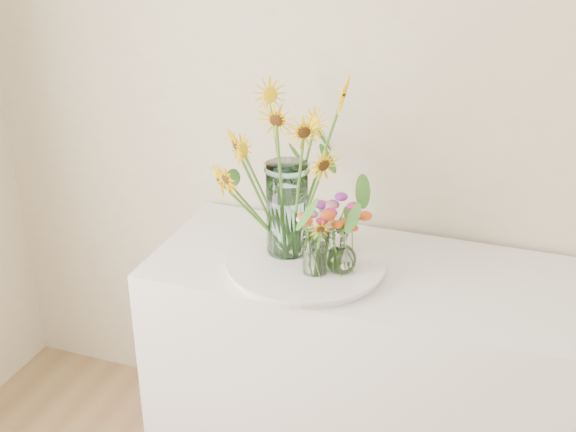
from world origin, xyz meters
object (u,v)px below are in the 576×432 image
at_px(counter, 361,381).
at_px(mason_jar, 287,209).
at_px(tray, 305,265).
at_px(small_vase_a, 315,253).
at_px(small_vase_b, 341,250).
at_px(small_vase_c, 336,240).

xyz_separation_m(counter, mason_jar, (-0.26, -0.03, 0.63)).
bearing_deg(mason_jar, tray, -28.92).
height_order(small_vase_a, small_vase_b, small_vase_b).
bearing_deg(counter, tray, -159.26).
bearing_deg(tray, small_vase_b, -10.25).
relative_size(small_vase_a, small_vase_c, 1.30).
xyz_separation_m(mason_jar, small_vase_b, (0.20, -0.06, -0.08)).
height_order(counter, small_vase_a, small_vase_a).
distance_m(tray, small_vase_c, 0.13).
relative_size(tray, small_vase_c, 4.64).
bearing_deg(small_vase_c, tray, -133.66).
bearing_deg(counter, mason_jar, -174.14).
bearing_deg(counter, small_vase_c, 174.61).
height_order(counter, tray, tray).
bearing_deg(small_vase_a, small_vase_b, 25.56).
relative_size(mason_jar, small_vase_b, 2.08).
bearing_deg(tray, mason_jar, 151.08).
bearing_deg(small_vase_c, mason_jar, -166.46).
distance_m(counter, small_vase_b, 0.56).
distance_m(small_vase_b, small_vase_c, 0.11).
xyz_separation_m(counter, tray, (-0.18, -0.07, 0.46)).
xyz_separation_m(tray, mason_jar, (-0.08, 0.04, 0.17)).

